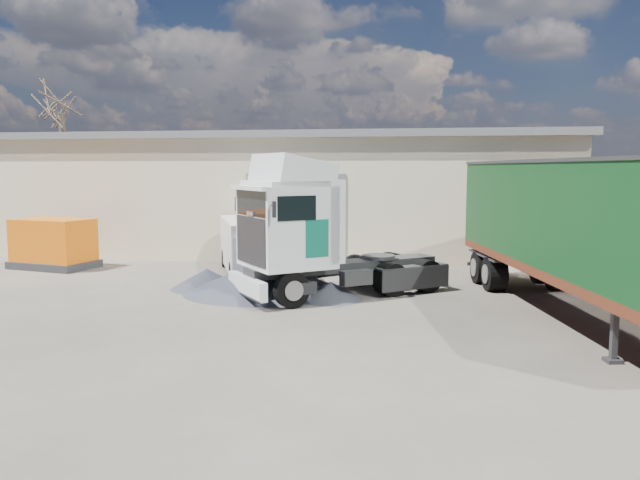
# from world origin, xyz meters

# --- Properties ---
(ground) EXTENTS (120.00, 120.00, 0.00)m
(ground) POSITION_xyz_m (0.00, 0.00, 0.00)
(ground) COLOR #27241F
(ground) RESTS_ON ground
(warehouse) EXTENTS (30.60, 12.60, 5.42)m
(warehouse) POSITION_xyz_m (-6.00, 16.00, 2.66)
(warehouse) COLOR #C2B395
(warehouse) RESTS_ON ground
(bare_tree) EXTENTS (4.00, 4.00, 9.60)m
(bare_tree) POSITION_xyz_m (-18.00, 20.00, 7.92)
(bare_tree) COLOR #382B21
(bare_tree) RESTS_ON ground
(tractor_unit) EXTENTS (6.35, 5.63, 4.23)m
(tractor_unit) POSITION_xyz_m (-0.26, 3.74, 1.78)
(tractor_unit) COLOR black
(tractor_unit) RESTS_ON ground
(box_trailer) EXTENTS (4.84, 12.39, 4.03)m
(box_trailer) POSITION_xyz_m (6.83, 2.54, 2.46)
(box_trailer) COLOR #2D2D30
(box_trailer) RESTS_ON ground
(panel_van) EXTENTS (3.61, 5.17, 1.96)m
(panel_van) POSITION_xyz_m (-3.05, 7.45, 1.01)
(panel_van) COLOR black
(panel_van) RESTS_ON ground
(orange_skip) EXTENTS (3.36, 2.49, 1.89)m
(orange_skip) POSITION_xyz_m (-10.96, 7.53, 0.82)
(orange_skip) COLOR #2D2D30
(orange_skip) RESTS_ON ground
(gravel_heap) EXTENTS (6.66, 6.06, 1.06)m
(gravel_heap) POSITION_xyz_m (-1.84, 4.13, 0.49)
(gravel_heap) COLOR black
(gravel_heap) RESTS_ON ground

